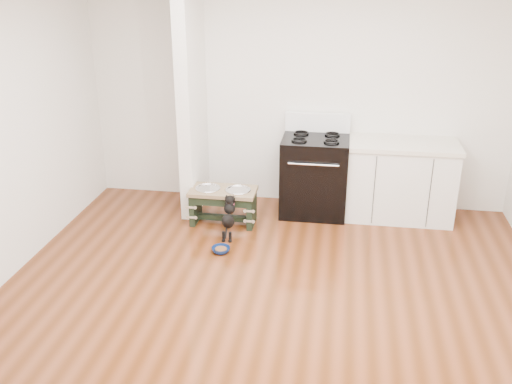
% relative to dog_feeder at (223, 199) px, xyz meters
% --- Properties ---
extents(ground, '(5.00, 5.00, 0.00)m').
position_rel_dog_feeder_xyz_m(ground, '(0.75, -1.68, -0.29)').
color(ground, '#4C240D').
rests_on(ground, ground).
extents(room_shell, '(5.00, 5.00, 5.00)m').
position_rel_dog_feeder_xyz_m(room_shell, '(0.75, -1.68, 1.33)').
color(room_shell, silver).
rests_on(room_shell, ground).
extents(partition_wall, '(0.15, 0.80, 2.70)m').
position_rel_dog_feeder_xyz_m(partition_wall, '(-0.43, 0.42, 1.06)').
color(partition_wall, silver).
rests_on(partition_wall, ground).
extents(oven_range, '(0.76, 0.69, 1.14)m').
position_rel_dog_feeder_xyz_m(oven_range, '(1.00, 0.47, 0.19)').
color(oven_range, black).
rests_on(oven_range, ground).
extents(cabinet_run, '(1.24, 0.64, 0.91)m').
position_rel_dog_feeder_xyz_m(cabinet_run, '(1.98, 0.49, 0.16)').
color(cabinet_run, silver).
rests_on(cabinet_run, ground).
extents(dog_feeder, '(0.75, 0.40, 0.43)m').
position_rel_dog_feeder_xyz_m(dog_feeder, '(0.00, 0.00, 0.00)').
color(dog_feeder, black).
rests_on(dog_feeder, ground).
extents(puppy, '(0.13, 0.38, 0.46)m').
position_rel_dog_feeder_xyz_m(puppy, '(0.13, -0.34, -0.04)').
color(puppy, black).
rests_on(puppy, ground).
extents(floor_bowl, '(0.22, 0.22, 0.06)m').
position_rel_dog_feeder_xyz_m(floor_bowl, '(0.12, -0.71, -0.26)').
color(floor_bowl, navy).
rests_on(floor_bowl, ground).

